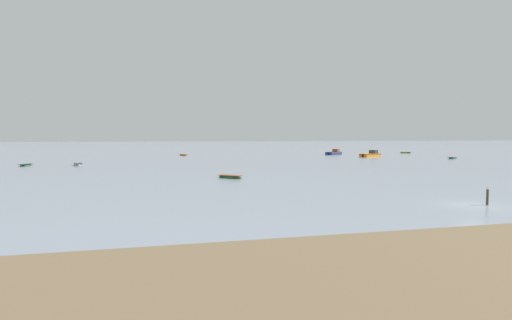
{
  "coord_description": "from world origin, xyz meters",
  "views": [
    {
      "loc": [
        -24.14,
        -26.75,
        5.19
      ],
      "look_at": [
        -3.3,
        51.1,
        0.72
      ],
      "focal_mm": 30.24,
      "sensor_mm": 36.0,
      "label": 1
    }
  ],
  "objects": [
    {
      "name": "rowboat_moored_4",
      "position": [
        53.61,
        87.66,
        0.14
      ],
      "size": [
        2.94,
        3.32,
        0.53
      ],
      "rotation": [
        0.0,
        0.0,
        5.38
      ],
      "color": "gold",
      "rests_on": "ground"
    },
    {
      "name": "rowboat_moored_2",
      "position": [
        -13.18,
        89.32,
        0.15
      ],
      "size": [
        2.45,
        3.65,
        0.55
      ],
      "rotation": [
        0.0,
        0.0,
        1.98
      ],
      "color": "orange",
      "rests_on": "ground"
    },
    {
      "name": "rowboat_moored_5",
      "position": [
        -43.49,
        55.48,
        0.13
      ],
      "size": [
        1.97,
        3.31,
        0.5
      ],
      "rotation": [
        0.0,
        0.0,
        4.41
      ],
      "color": "#23602D",
      "rests_on": "ground"
    },
    {
      "name": "motorboat_moored_1",
      "position": [
        32.18,
        70.08,
        0.39
      ],
      "size": [
        7.1,
        4.83,
        2.56
      ],
      "rotation": [
        0.0,
        0.0,
        0.41
      ],
      "color": "orange",
      "rests_on": "ground"
    },
    {
      "name": "ground_plane",
      "position": [
        0.0,
        0.0,
        0.0
      ],
      "size": [
        800.0,
        800.0,
        0.0
      ],
      "primitive_type": "plane",
      "color": "gray"
    },
    {
      "name": "rowboat_moored_1",
      "position": [
        -13.49,
        25.37,
        0.14
      ],
      "size": [
        3.14,
        3.23,
        0.53
      ],
      "rotation": [
        0.0,
        0.0,
        5.47
      ],
      "color": "#23602D",
      "rests_on": "ground"
    },
    {
      "name": "rowboat_moored_0",
      "position": [
        -34.99,
        55.02,
        0.15
      ],
      "size": [
        2.15,
        3.8,
        0.57
      ],
      "rotation": [
        0.0,
        0.0,
        1.84
      ],
      "color": "white",
      "rests_on": "ground"
    },
    {
      "name": "motorboat_moored_2",
      "position": [
        28.84,
        84.52,
        0.36
      ],
      "size": [
        6.39,
        5.18,
        2.36
      ],
      "rotation": [
        0.0,
        0.0,
        0.57
      ],
      "color": "navy",
      "rests_on": "ground"
    },
    {
      "name": "mooring_post_near",
      "position": [
        1.05,
        -0.14,
        0.63
      ],
      "size": [
        0.22,
        0.22,
        1.44
      ],
      "color": "#3C3323",
      "rests_on": "ground"
    },
    {
      "name": "rowboat_moored_3",
      "position": [
        45.14,
        57.01,
        0.16
      ],
      "size": [
        3.87,
        3.06,
        0.59
      ],
      "rotation": [
        0.0,
        0.0,
        3.69
      ],
      "color": "#197084",
      "rests_on": "ground"
    }
  ]
}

